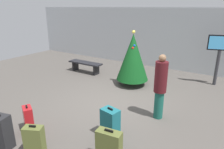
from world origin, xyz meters
The scene contains 11 objects.
ground_plane centered at (0.00, 0.00, 0.00)m, with size 16.00×16.00×0.00m, color #514C47.
back_wall centered at (0.00, 4.66, 1.41)m, with size 16.00×0.20×2.82m, color #B7BCC1.
holiday_tree centered at (-0.19, 1.76, 1.09)m, with size 1.19×1.19×2.06m.
flight_info_kiosk centered at (2.47, 3.46, 1.32)m, with size 0.87×0.33×1.89m.
waiting_bench centered at (-2.68, 2.00, 0.36)m, with size 1.62×0.44×0.48m.
traveller_0 centered at (1.51, -0.03, 0.92)m, with size 0.37×0.37×1.74m.
suitcase_0 centered at (-0.82, -2.99, 0.38)m, with size 0.48×0.36×0.80m.
suitcase_1 centered at (0.88, -1.43, 0.35)m, with size 0.44×0.35×0.73m.
suitcase_2 centered at (-0.88, -2.29, 0.31)m, with size 0.38×0.33×0.67m.
suitcase_3 centered at (-0.05, -2.75, 0.32)m, with size 0.43×0.36×0.68m.
suitcase_4 centered at (1.31, -2.13, 0.34)m, with size 0.50×0.27×0.72m.
Camera 1 is at (3.08, -4.80, 2.86)m, focal length 32.65 mm.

